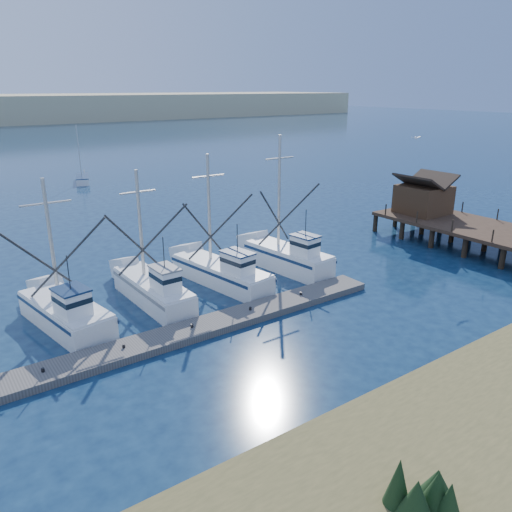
# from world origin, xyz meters

# --- Properties ---
(ground) EXTENTS (500.00, 500.00, 0.00)m
(ground) POSITION_xyz_m (0.00, 0.00, 0.00)
(ground) COLOR #0D203B
(ground) RESTS_ON ground
(floating_dock) EXTENTS (31.73, 2.18, 0.42)m
(floating_dock) POSITION_xyz_m (-8.98, 6.35, 0.21)
(floating_dock) COLOR #5D5753
(floating_dock) RESTS_ON ground
(timber_pier) EXTENTS (7.00, 20.00, 8.00)m
(timber_pier) POSITION_xyz_m (21.50, 8.46, 2.57)
(timber_pier) COLOR black
(timber_pier) RESTS_ON ground
(trawler_fleet) EXTENTS (31.19, 9.68, 9.99)m
(trawler_fleet) POSITION_xyz_m (-8.97, 11.45, 0.96)
(trawler_fleet) COLOR white
(trawler_fleet) RESTS_ON ground
(sailboat_near) EXTENTS (3.29, 6.11, 8.10)m
(sailboat_near) POSITION_xyz_m (3.30, 57.15, 0.50)
(sailboat_near) COLOR white
(sailboat_near) RESTS_ON ground
(flying_gull) EXTENTS (1.10, 0.20, 0.20)m
(flying_gull) POSITION_xyz_m (15.79, 9.15, 9.47)
(flying_gull) COLOR white
(flying_gull) RESTS_ON ground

